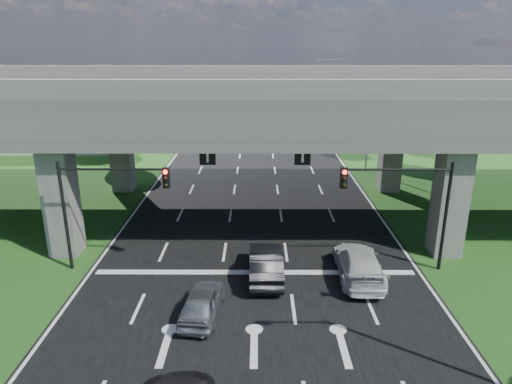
{
  "coord_description": "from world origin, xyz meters",
  "views": [
    {
      "loc": [
        0.14,
        -18.33,
        11.72
      ],
      "look_at": [
        0.04,
        8.31,
        2.98
      ],
      "focal_mm": 32.0,
      "sensor_mm": 36.0,
      "label": 1
    }
  ],
  "objects_px": {
    "car_white": "(359,264)",
    "signal_left": "(104,196)",
    "streetlight_far": "(366,110)",
    "car_dark": "(266,263)",
    "car_silver": "(202,302)",
    "signal_right": "(407,196)",
    "streetlight_beyond": "(337,92)"
  },
  "relations": [
    {
      "from": "streetlight_far",
      "to": "car_white",
      "type": "relative_size",
      "value": 1.85
    },
    {
      "from": "signal_left",
      "to": "streetlight_beyond",
      "type": "bearing_deg",
      "value": 63.57
    },
    {
      "from": "signal_right",
      "to": "car_white",
      "type": "distance_m",
      "value": 4.26
    },
    {
      "from": "signal_right",
      "to": "streetlight_far",
      "type": "distance_m",
      "value": 20.25
    },
    {
      "from": "streetlight_beyond",
      "to": "car_white",
      "type": "distance_m",
      "value": 37.64
    },
    {
      "from": "streetlight_beyond",
      "to": "car_white",
      "type": "height_order",
      "value": "streetlight_beyond"
    },
    {
      "from": "streetlight_beyond",
      "to": "car_dark",
      "type": "xyz_separation_m",
      "value": [
        -9.54,
        -37.0,
        -5.02
      ]
    },
    {
      "from": "signal_left",
      "to": "car_white",
      "type": "bearing_deg",
      "value": -4.08
    },
    {
      "from": "car_white",
      "to": "signal_left",
      "type": "bearing_deg",
      "value": -1.76
    },
    {
      "from": "signal_left",
      "to": "car_silver",
      "type": "relative_size",
      "value": 1.51
    },
    {
      "from": "signal_left",
      "to": "signal_right",
      "type": "bearing_deg",
      "value": 0.0
    },
    {
      "from": "signal_left",
      "to": "car_dark",
      "type": "relative_size",
      "value": 1.24
    },
    {
      "from": "car_silver",
      "to": "car_white",
      "type": "bearing_deg",
      "value": -149.79
    },
    {
      "from": "streetlight_far",
      "to": "car_silver",
      "type": "distance_m",
      "value": 28.0
    },
    {
      "from": "streetlight_beyond",
      "to": "car_dark",
      "type": "distance_m",
      "value": 38.54
    },
    {
      "from": "car_dark",
      "to": "signal_left",
      "type": "bearing_deg",
      "value": -7.15
    },
    {
      "from": "signal_right",
      "to": "signal_left",
      "type": "bearing_deg",
      "value": 180.0
    },
    {
      "from": "car_silver",
      "to": "car_dark",
      "type": "distance_m",
      "value": 4.58
    },
    {
      "from": "signal_right",
      "to": "streetlight_beyond",
      "type": "distance_m",
      "value": 36.17
    },
    {
      "from": "car_silver",
      "to": "car_dark",
      "type": "relative_size",
      "value": 0.82
    },
    {
      "from": "streetlight_far",
      "to": "car_dark",
      "type": "distance_m",
      "value": 23.6
    },
    {
      "from": "streetlight_beyond",
      "to": "car_white",
      "type": "bearing_deg",
      "value": -97.24
    },
    {
      "from": "signal_right",
      "to": "car_silver",
      "type": "relative_size",
      "value": 1.51
    },
    {
      "from": "car_dark",
      "to": "streetlight_far",
      "type": "bearing_deg",
      "value": -115.15
    },
    {
      "from": "streetlight_far",
      "to": "signal_right",
      "type": "bearing_deg",
      "value": -96.47
    },
    {
      "from": "car_silver",
      "to": "car_dark",
      "type": "xyz_separation_m",
      "value": [
        2.89,
        3.56,
        0.12
      ]
    },
    {
      "from": "streetlight_beyond",
      "to": "car_silver",
      "type": "height_order",
      "value": "streetlight_beyond"
    },
    {
      "from": "streetlight_far",
      "to": "streetlight_beyond",
      "type": "relative_size",
      "value": 1.0
    },
    {
      "from": "signal_right",
      "to": "car_dark",
      "type": "distance_m",
      "value": 8.06
    },
    {
      "from": "streetlight_far",
      "to": "car_white",
      "type": "bearing_deg",
      "value": -102.61
    },
    {
      "from": "signal_right",
      "to": "streetlight_beyond",
      "type": "relative_size",
      "value": 0.6
    },
    {
      "from": "car_white",
      "to": "signal_right",
      "type": "bearing_deg",
      "value": -156.43
    }
  ]
}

